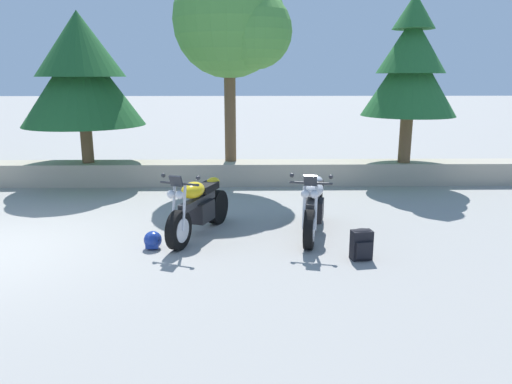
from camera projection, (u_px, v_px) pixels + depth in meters
The scene contains 8 objects.
stone_wall at pixel (82, 173), 11.92m from camera, with size 36.00×0.80×0.55m, color #A89E89.
motorcycle_yellow_near_left at pixel (198, 208), 8.02m from camera, with size 0.99×1.98×1.18m.
motorcycle_silver_centre at pixel (313, 207), 8.08m from camera, with size 0.78×2.05×1.18m.
rider_backpack at pixel (362, 244), 7.02m from camera, with size 0.33×0.29×0.47m.
rider_helmet at pixel (153, 240), 7.48m from camera, with size 0.28×0.28×0.28m.
pine_tree_mid_left at pixel (81, 71), 11.35m from camera, with size 2.88×2.88×3.57m.
leafy_tree_mid_right at pixel (234, 23), 11.26m from camera, with size 2.80×2.67×4.69m.
pine_tree_far_right at pixel (411, 66), 11.33m from camera, with size 2.23×2.23×3.94m.
Camera 1 is at (4.11, -6.98, 2.63)m, focal length 33.69 mm.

